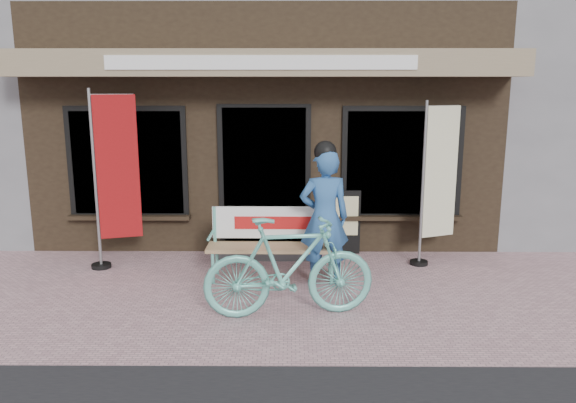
{
  "coord_description": "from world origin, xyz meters",
  "views": [
    {
      "loc": [
        0.4,
        -6.12,
        2.51
      ],
      "look_at": [
        0.35,
        0.7,
        1.05
      ],
      "focal_mm": 35.0,
      "sensor_mm": 36.0,
      "label": 1
    }
  ],
  "objects_px": {
    "nobori_red": "(114,177)",
    "menu_stand": "(344,221)",
    "person": "(324,215)",
    "bicycle": "(289,267)",
    "nobori_cream": "(437,181)",
    "bench": "(273,237)"
  },
  "relations": [
    {
      "from": "bench",
      "to": "nobori_cream",
      "type": "xyz_separation_m",
      "value": [
        2.24,
        0.59,
        0.64
      ]
    },
    {
      "from": "person",
      "to": "nobori_cream",
      "type": "relative_size",
      "value": 0.8
    },
    {
      "from": "nobori_red",
      "to": "menu_stand",
      "type": "xyz_separation_m",
      "value": [
        3.16,
        0.63,
        -0.76
      ]
    },
    {
      "from": "menu_stand",
      "to": "person",
      "type": "bearing_deg",
      "value": -106.7
    },
    {
      "from": "nobori_red",
      "to": "nobori_cream",
      "type": "height_order",
      "value": "nobori_red"
    },
    {
      "from": "person",
      "to": "bicycle",
      "type": "relative_size",
      "value": 0.98
    },
    {
      "from": "bench",
      "to": "menu_stand",
      "type": "distance_m",
      "value": 1.45
    },
    {
      "from": "bicycle",
      "to": "menu_stand",
      "type": "relative_size",
      "value": 1.93
    },
    {
      "from": "menu_stand",
      "to": "nobori_cream",
      "type": "bearing_deg",
      "value": -20.5
    },
    {
      "from": "bicycle",
      "to": "nobori_cream",
      "type": "distance_m",
      "value": 2.81
    },
    {
      "from": "bicycle",
      "to": "bench",
      "type": "bearing_deg",
      "value": 1.81
    },
    {
      "from": "person",
      "to": "nobori_red",
      "type": "height_order",
      "value": "nobori_red"
    },
    {
      "from": "bicycle",
      "to": "menu_stand",
      "type": "distance_m",
      "value": 2.43
    },
    {
      "from": "person",
      "to": "nobori_cream",
      "type": "height_order",
      "value": "nobori_cream"
    },
    {
      "from": "nobori_red",
      "to": "menu_stand",
      "type": "distance_m",
      "value": 3.31
    },
    {
      "from": "bench",
      "to": "person",
      "type": "relative_size",
      "value": 0.93
    },
    {
      "from": "nobori_red",
      "to": "nobori_cream",
      "type": "xyz_separation_m",
      "value": [
        4.39,
        0.19,
        -0.08
      ]
    },
    {
      "from": "bicycle",
      "to": "nobori_red",
      "type": "bearing_deg",
      "value": 46.89
    },
    {
      "from": "nobori_cream",
      "to": "nobori_red",
      "type": "bearing_deg",
      "value": 160.88
    },
    {
      "from": "bench",
      "to": "person",
      "type": "height_order",
      "value": "person"
    },
    {
      "from": "bench",
      "to": "menu_stand",
      "type": "height_order",
      "value": "menu_stand"
    },
    {
      "from": "bicycle",
      "to": "nobori_red",
      "type": "distance_m",
      "value": 2.97
    }
  ]
}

